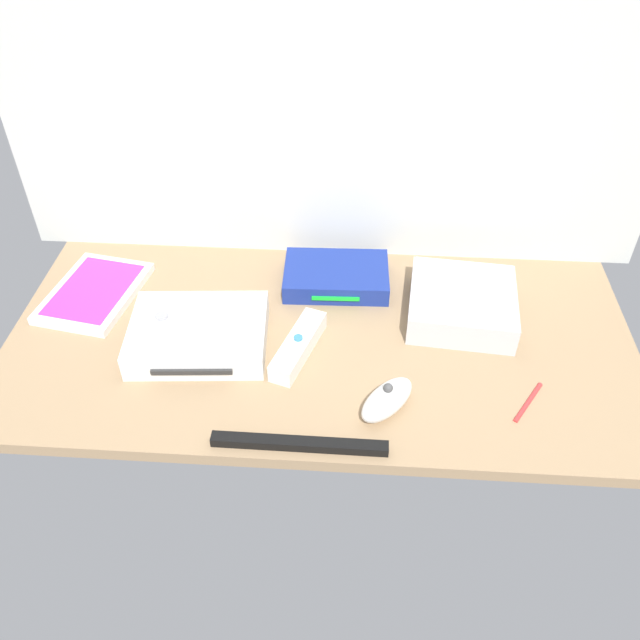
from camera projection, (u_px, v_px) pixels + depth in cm
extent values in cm
cube|color=#9E7F5B|center=(320.00, 343.00, 106.69)|extent=(100.00, 48.00, 2.00)
cube|color=silver|center=(331.00, 81.00, 103.42)|extent=(110.00, 1.20, 64.00)
cube|color=white|center=(199.00, 334.00, 103.61)|extent=(22.15, 17.54, 4.40)
cube|color=#2D2D2D|center=(192.00, 372.00, 97.45)|extent=(12.01, 1.50, 0.80)
cube|color=silver|center=(462.00, 304.00, 108.68)|extent=(18.51, 18.51, 5.00)
cube|color=silver|center=(464.00, 291.00, 106.94)|extent=(17.77, 17.77, 0.30)
cube|color=white|center=(94.00, 293.00, 113.75)|extent=(16.73, 21.09, 1.40)
cube|color=#B233B2|center=(93.00, 289.00, 113.23)|extent=(13.85, 18.05, 0.16)
cube|color=navy|center=(336.00, 276.00, 115.63)|extent=(18.36, 12.54, 3.40)
cube|color=#19D833|center=(336.00, 299.00, 110.97)|extent=(8.01, 0.64, 0.60)
cube|color=white|center=(298.00, 346.00, 102.61)|extent=(7.99, 15.19, 3.00)
cylinder|color=#387FDB|center=(298.00, 338.00, 101.49)|extent=(1.40, 1.40, 0.40)
ellipsoid|color=white|center=(387.00, 400.00, 93.59)|extent=(9.70, 10.55, 4.00)
sphere|color=#4C4C4C|center=(388.00, 388.00, 92.01)|extent=(1.40, 1.40, 1.40)
cube|color=white|center=(189.00, 323.00, 100.76)|extent=(14.48, 8.14, 2.00)
cylinder|color=#99999E|center=(162.00, 316.00, 100.15)|extent=(2.02, 2.02, 0.40)
cube|color=black|center=(299.00, 444.00, 89.36)|extent=(24.01, 1.95, 1.40)
cylinder|color=red|center=(528.00, 401.00, 95.59)|extent=(5.47, 7.94, 0.70)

